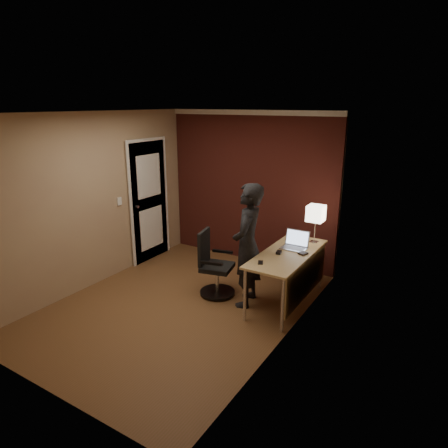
# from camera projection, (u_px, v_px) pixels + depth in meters

# --- Properties ---
(room) EXTENTS (4.00, 4.00, 4.00)m
(room) POSITION_uv_depth(u_px,v_px,m) (223.00, 184.00, 6.37)
(room) COLOR brown
(room) RESTS_ON ground
(desk) EXTENTS (0.60, 1.50, 0.73)m
(desk) POSITION_uv_depth(u_px,v_px,m) (292.00, 263.00, 5.21)
(desk) COLOR #D5B77B
(desk) RESTS_ON ground
(desk_lamp) EXTENTS (0.22, 0.22, 0.54)m
(desk_lamp) POSITION_uv_depth(u_px,v_px,m) (316.00, 214.00, 5.47)
(desk_lamp) COLOR silver
(desk_lamp) RESTS_ON desk
(laptop) EXTENTS (0.33, 0.26, 0.23)m
(laptop) POSITION_uv_depth(u_px,v_px,m) (296.00, 243.00, 5.37)
(laptop) COLOR silver
(laptop) RESTS_ON desk
(mouse) EXTENTS (0.08, 0.11, 0.03)m
(mouse) POSITION_uv_depth(u_px,v_px,m) (279.00, 252.00, 5.18)
(mouse) COLOR black
(mouse) RESTS_ON desk
(phone) EXTENTS (0.10, 0.13, 0.01)m
(phone) POSITION_uv_depth(u_px,v_px,m) (260.00, 262.00, 4.88)
(phone) COLOR black
(phone) RESTS_ON desk
(wallet) EXTENTS (0.12, 0.13, 0.02)m
(wallet) POSITION_uv_depth(u_px,v_px,m) (303.00, 253.00, 5.16)
(wallet) COLOR black
(wallet) RESTS_ON desk
(office_chair) EXTENTS (0.50, 0.56, 0.91)m
(office_chair) POSITION_uv_depth(u_px,v_px,m) (213.00, 267.00, 5.57)
(office_chair) COLOR black
(office_chair) RESTS_ON ground
(person) EXTENTS (0.52, 0.68, 1.65)m
(person) POSITION_uv_depth(u_px,v_px,m) (248.00, 246.00, 5.19)
(person) COLOR black
(person) RESTS_ON ground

